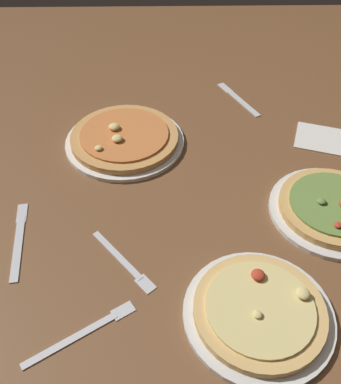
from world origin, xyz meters
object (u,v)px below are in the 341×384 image
at_px(pizza_plate_far, 125,139).
at_px(knife_spare, 238,98).
at_px(pizza_plate_near, 259,312).
at_px(napkin_folded, 320,138).
at_px(knife_right, 19,239).
at_px(pizza_plate_side, 333,208).
at_px(fork_left, 83,333).
at_px(fork_spare, 124,261).

height_order(pizza_plate_far, knife_spare, pizza_plate_far).
bearing_deg(pizza_plate_far, pizza_plate_near, -62.09).
relative_size(pizza_plate_far, knife_spare, 1.65).
bearing_deg(napkin_folded, knife_right, -155.17).
xyz_separation_m(pizza_plate_side, fork_left, (-0.55, -0.30, -0.01)).
bearing_deg(fork_spare, pizza_plate_side, 15.72).
bearing_deg(pizza_plate_side, pizza_plate_far, 151.44).
height_order(napkin_folded, fork_left, napkin_folded).
relative_size(napkin_folded, fork_spare, 0.79).
xyz_separation_m(knife_right, knife_spare, (0.57, 0.57, 0.00)).
relative_size(napkin_folded, knife_spare, 0.66).
xyz_separation_m(pizza_plate_far, fork_left, (-0.05, -0.57, -0.01)).
height_order(pizza_plate_far, pizza_plate_side, pizza_plate_far).
height_order(pizza_plate_side, fork_spare, pizza_plate_side).
relative_size(pizza_plate_near, pizza_plate_side, 0.99).
xyz_separation_m(pizza_plate_side, fork_spare, (-0.48, -0.14, -0.01)).
bearing_deg(napkin_folded, knife_spare, 134.15).
distance_m(pizza_plate_side, napkin_folded, 0.29).
relative_size(pizza_plate_far, pizza_plate_side, 1.12).
xyz_separation_m(napkin_folded, knife_spare, (-0.20, 0.21, -0.00)).
relative_size(fork_spare, knife_spare, 0.84).
height_order(fork_left, fork_spare, same).
bearing_deg(fork_spare, napkin_folded, 38.43).
distance_m(knife_right, fork_spare, 0.25).
xyz_separation_m(pizza_plate_near, pizza_plate_far, (-0.29, 0.54, 0.00)).
distance_m(pizza_plate_far, fork_spare, 0.41).
distance_m(knife_right, knife_spare, 0.80).
bearing_deg(knife_spare, pizza_plate_side, -72.40).
relative_size(pizza_plate_side, knife_spare, 1.47).
bearing_deg(knife_spare, fork_spare, -117.31).
bearing_deg(pizza_plate_far, fork_left, -94.51).
xyz_separation_m(napkin_folded, fork_spare, (-0.53, -0.42, -0.00)).
relative_size(pizza_plate_far, knife_right, 1.45).
distance_m(napkin_folded, knife_right, 0.85).
height_order(pizza_plate_far, fork_spare, pizza_plate_far).
bearing_deg(fork_spare, fork_left, -112.26).
bearing_deg(knife_right, fork_spare, -15.31).
xyz_separation_m(pizza_plate_near, fork_left, (-0.33, -0.03, -0.01)).
bearing_deg(fork_left, pizza_plate_far, 85.49).
height_order(pizza_plate_near, fork_spare, pizza_plate_near).
xyz_separation_m(pizza_plate_far, knife_right, (-0.22, -0.35, -0.01)).
bearing_deg(napkin_folded, pizza_plate_side, -99.41).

